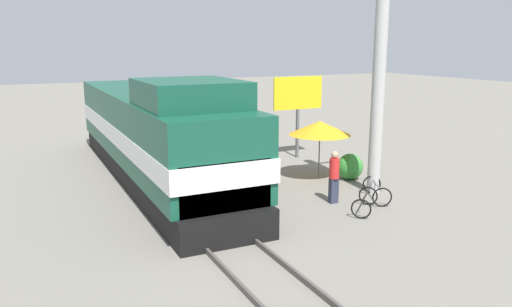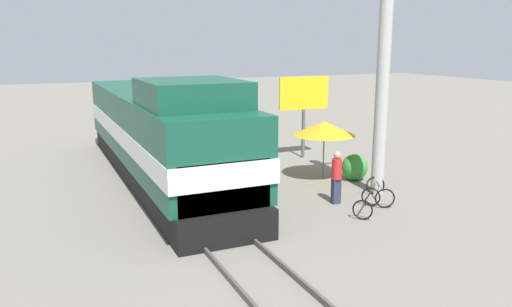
{
  "view_description": "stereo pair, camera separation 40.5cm",
  "coord_description": "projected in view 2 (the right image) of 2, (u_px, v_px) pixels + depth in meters",
  "views": [
    {
      "loc": [
        -4.89,
        -15.5,
        5.39
      ],
      "look_at": [
        1.2,
        -2.94,
        2.31
      ],
      "focal_mm": 35.0,
      "sensor_mm": 36.0,
      "label": 1
    },
    {
      "loc": [
        -4.53,
        -15.67,
        5.39
      ],
      "look_at": [
        1.2,
        -2.94,
        2.31
      ],
      "focal_mm": 35.0,
      "sensor_mm": 36.0,
      "label": 2
    }
  ],
  "objects": [
    {
      "name": "utility_pole",
      "position": [
        383.0,
        79.0,
        17.53
      ],
      "size": [
        1.8,
        0.47,
        8.25
      ],
      "color": "#B2B2AD",
      "rests_on": "ground_plane"
    },
    {
      "name": "bicycle_spare",
      "position": [
        367.0,
        203.0,
        16.22
      ],
      "size": [
        1.56,
        1.52,
        0.65
      ],
      "rotation": [
        0.0,
        0.0,
        -0.82
      ],
      "color": "black",
      "rests_on": "ground_plane"
    },
    {
      "name": "rail_far",
      "position": [
        208.0,
        201.0,
        17.2
      ],
      "size": [
        0.08,
        31.29,
        0.15
      ],
      "primitive_type": "cube",
      "color": "#4C4742",
      "rests_on": "ground_plane"
    },
    {
      "name": "person_bystander",
      "position": [
        337.0,
        175.0,
        17.0
      ],
      "size": [
        0.34,
        0.34,
        1.84
      ],
      "color": "#2D3347",
      "rests_on": "ground_plane"
    },
    {
      "name": "ground_plane",
      "position": [
        188.0,
        206.0,
        16.93
      ],
      "size": [
        120.0,
        120.0,
        0.0
      ],
      "primitive_type": "plane",
      "color": "slate"
    },
    {
      "name": "vendor_umbrella",
      "position": [
        324.0,
        128.0,
        19.89
      ],
      "size": [
        2.49,
        2.49,
        2.38
      ],
      "color": "#4C4C4C",
      "rests_on": "ground_plane"
    },
    {
      "name": "locomotive",
      "position": [
        160.0,
        134.0,
        19.89
      ],
      "size": [
        3.18,
        16.32,
        4.3
      ],
      "color": "black",
      "rests_on": "ground_plane"
    },
    {
      "name": "bicycle",
      "position": [
        380.0,
        191.0,
        17.44
      ],
      "size": [
        1.31,
        1.74,
        0.67
      ],
      "rotation": [
        0.0,
        0.0,
        2.69
      ],
      "color": "black",
      "rests_on": "ground_plane"
    },
    {
      "name": "rail_near",
      "position": [
        168.0,
        207.0,
        16.63
      ],
      "size": [
        0.08,
        31.29,
        0.15
      ],
      "primitive_type": "cube",
      "color": "#4C4742",
      "rests_on": "ground_plane"
    },
    {
      "name": "shrub_cluster",
      "position": [
        355.0,
        167.0,
        20.09
      ],
      "size": [
        1.05,
        1.05,
        1.05
      ],
      "primitive_type": "sphere",
      "color": "#388C38",
      "rests_on": "ground_plane"
    },
    {
      "name": "billboard_sign",
      "position": [
        304.0,
        97.0,
        23.56
      ],
      "size": [
        2.59,
        0.12,
        3.89
      ],
      "color": "#595959",
      "rests_on": "ground_plane"
    }
  ]
}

